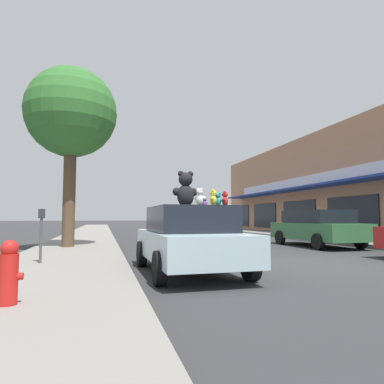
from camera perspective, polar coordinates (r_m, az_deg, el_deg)
ground_plane at (r=9.76m, az=19.55°, el=-11.30°), size 260.00×260.00×0.00m
sidewalk_near at (r=8.18m, az=-21.41°, el=-12.07°), size 3.03×90.00×0.17m
plush_art_car at (r=7.73m, az=-0.47°, el=-7.65°), size 2.06×4.12×1.48m
teddy_bear_giant at (r=8.12m, az=-1.09°, el=0.42°), size 0.64×0.40×0.86m
teddy_bear_red at (r=7.41m, az=5.52°, el=-1.12°), size 0.19×0.24×0.32m
teddy_bear_white at (r=7.36m, az=1.33°, el=-0.88°), size 0.26×0.26×0.39m
teddy_bear_yellow at (r=6.94m, az=3.54°, el=-0.92°), size 0.19×0.24×0.32m
teddy_bear_purple at (r=8.22m, az=2.14°, el=-1.72°), size 0.18×0.13×0.24m
teddy_bear_teal at (r=7.39m, az=4.36°, el=-1.21°), size 0.20×0.20×0.30m
parked_car_far_center at (r=15.63m, az=20.09°, el=-5.50°), size 2.11×4.64×1.54m
street_tree at (r=13.98m, az=-19.47°, el=12.16°), size 3.37×3.37×6.71m
fire_hydrant at (r=4.88m, az=-28.24°, el=-11.70°), size 0.33×0.22×0.79m
parking_meter at (r=8.86m, az=-23.83°, el=-5.57°), size 0.14×0.10×1.27m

